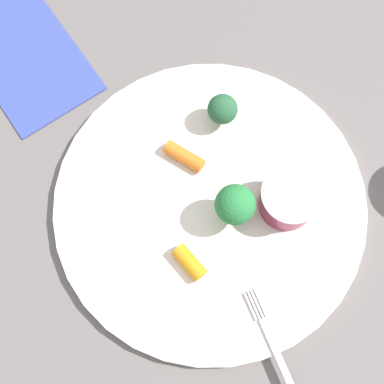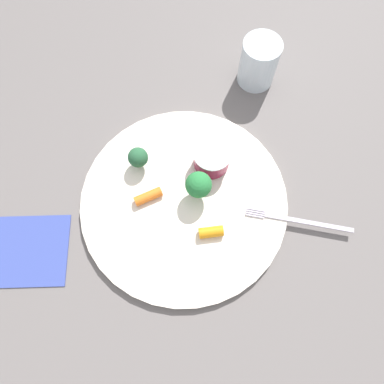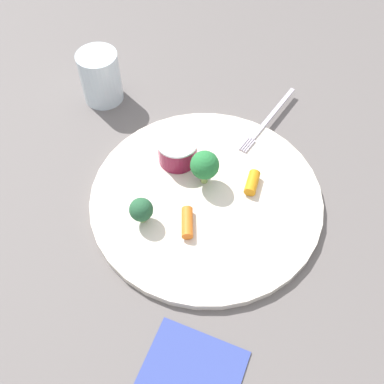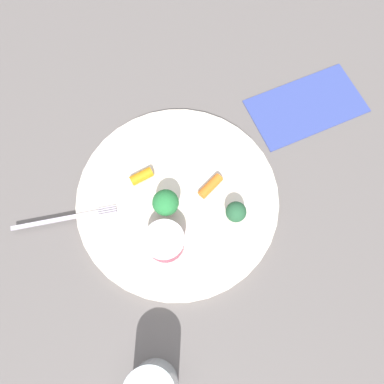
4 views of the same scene
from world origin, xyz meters
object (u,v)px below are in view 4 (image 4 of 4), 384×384
at_px(broccoli_floret_0, 236,212).
at_px(carrot_stick_0, 210,186).
at_px(broccoli_floret_1, 167,204).
at_px(carrot_stick_1, 142,176).
at_px(sauce_cup, 165,242).
at_px(napkin, 307,106).
at_px(fork, 66,218).
at_px(plate, 178,199).

xyz_separation_m(broccoli_floret_0, carrot_stick_0, (0.01, 0.06, -0.02)).
relative_size(broccoli_floret_1, carrot_stick_1, 1.54).
relative_size(sauce_cup, carrot_stick_1, 1.63).
relative_size(broccoli_floret_1, napkin, 0.28).
relative_size(sauce_cup, carrot_stick_0, 1.36).
bearing_deg(fork, carrot_stick_1, -20.76).
height_order(broccoli_floret_1, carrot_stick_0, broccoli_floret_1).
relative_size(broccoli_floret_0, carrot_stick_1, 1.13).
bearing_deg(fork, napkin, -23.56).
xyz_separation_m(carrot_stick_0, carrot_stick_1, (-0.05, 0.09, 0.00)).
xyz_separation_m(carrot_stick_1, napkin, (0.28, -0.13, -0.02)).
distance_m(plate, broccoli_floret_1, 0.05).
relative_size(sauce_cup, broccoli_floret_0, 1.44).
xyz_separation_m(fork, napkin, (0.40, -0.18, -0.01)).
height_order(plate, carrot_stick_1, carrot_stick_1).
bearing_deg(napkin, broccoli_floret_0, -174.88).
xyz_separation_m(carrot_stick_1, fork, (-0.12, 0.05, -0.01)).
bearing_deg(sauce_cup, broccoli_floret_1, 36.09).
distance_m(broccoli_floret_0, carrot_stick_0, 0.06).
relative_size(carrot_stick_1, fork, 0.28).
relative_size(plate, broccoli_floret_1, 5.77).
bearing_deg(plate, fork, 140.04).
xyz_separation_m(plate, carrot_stick_1, (-0.01, 0.06, 0.01)).
xyz_separation_m(plate, sauce_cup, (-0.07, -0.03, 0.03)).
bearing_deg(sauce_cup, carrot_stick_0, 1.77).
xyz_separation_m(sauce_cup, carrot_stick_0, (0.11, 0.00, -0.01)).
xyz_separation_m(plate, fork, (-0.13, 0.11, 0.01)).
height_order(broccoli_floret_1, fork, broccoli_floret_1).
bearing_deg(carrot_stick_1, broccoli_floret_0, -74.83).
xyz_separation_m(broccoli_floret_1, carrot_stick_0, (0.07, -0.03, -0.03)).
relative_size(broccoli_floret_0, broccoli_floret_1, 0.73).
distance_m(sauce_cup, carrot_stick_0, 0.11).
distance_m(carrot_stick_0, carrot_stick_1, 0.11).
xyz_separation_m(plate, broccoli_floret_0, (0.03, -0.09, 0.03)).
bearing_deg(broccoli_floret_1, carrot_stick_0, -21.59).
bearing_deg(sauce_cup, plate, 26.19).
height_order(sauce_cup, fork, sauce_cup).
height_order(plate, sauce_cup, sauce_cup).
relative_size(plate, carrot_stick_0, 7.39).
bearing_deg(plate, carrot_stick_0, -33.56).
distance_m(sauce_cup, fork, 0.16).
distance_m(plate, broccoli_floret_0, 0.10).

